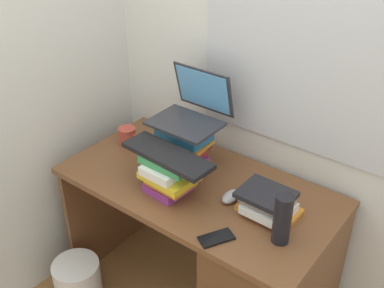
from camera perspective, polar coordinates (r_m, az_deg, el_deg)
wall_back at (r=2.16m, az=6.86°, el=12.05°), size 6.00×0.06×2.60m
wall_left at (r=2.38m, az=-14.44°, el=13.14°), size 0.05×6.00×2.60m
desk at (r=2.23m, az=6.92°, el=-14.97°), size 1.26×0.65×0.74m
book_stack_tall at (r=2.21m, az=-0.91°, el=-0.12°), size 0.25×0.19×0.22m
book_stack_keyboard_riser at (r=2.06m, az=-2.77°, el=-3.59°), size 0.24×0.20×0.18m
book_stack_side at (r=1.98m, az=9.12°, el=-7.08°), size 0.24×0.20×0.11m
laptop at (r=2.17m, az=0.09°, el=4.20°), size 0.31×0.29×0.23m
keyboard at (r=2.00m, az=-2.97°, el=-1.37°), size 0.43×0.17×0.02m
computer_mouse at (r=2.05m, az=4.68°, el=-6.29°), size 0.06×0.10×0.04m
mug at (r=2.45m, az=-7.75°, el=1.00°), size 0.12×0.09×0.09m
water_bottle at (r=1.83m, az=10.79°, el=-8.86°), size 0.07×0.07×0.21m
cell_phone at (r=1.87m, az=2.95°, el=-11.20°), size 0.12×0.15×0.01m
wastebasket at (r=2.60m, az=-13.49°, el=-15.93°), size 0.24×0.24×0.26m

